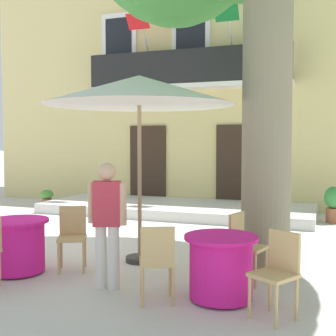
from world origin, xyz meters
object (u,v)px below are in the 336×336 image
object	(u,v)px
cafe_table_middle	(18,245)
ground_planter_right	(333,203)
cafe_chair_middle_2	(1,227)
cafe_chair_near_tree_1	(278,268)
ground_planter_left	(47,197)
pedestrian_near_entrance	(107,218)
cafe_chair_near_tree_0	(157,258)
cafe_table_near_tree	(221,267)
cafe_umbrella	(139,91)
cafe_chair_near_tree_2	(244,242)
cafe_chair_middle_1	(72,233)

from	to	relation	value
cafe_table_middle	ground_planter_right	distance (m)	7.00
cafe_chair_middle_2	cafe_chair_near_tree_1	bearing A→B (deg)	-10.55
ground_planter_left	pedestrian_near_entrance	size ratio (longest dim) A/B	0.31
cafe_chair_near_tree_0	cafe_chair_near_tree_1	distance (m)	1.33
cafe_chair_near_tree_1	ground_planter_right	xyz separation A→B (m)	(0.61, 5.97, -0.07)
cafe_chair_near_tree_1	ground_planter_left	xyz separation A→B (m)	(-6.94, 5.80, -0.26)
ground_planter_left	cafe_table_near_tree	bearing A→B (deg)	-41.20
cafe_chair_near_tree_0	pedestrian_near_entrance	distance (m)	0.91
cafe_chair_middle_2	ground_planter_right	distance (m)	7.11
cafe_table_near_tree	pedestrian_near_entrance	bearing A→B (deg)	-176.39
cafe_chair_middle_2	ground_planter_left	xyz separation A→B (m)	(-2.69, 5.01, -0.26)
cafe_table_near_tree	cafe_chair_middle_2	world-z (taller)	cafe_chair_middle_2
cafe_umbrella	cafe_chair_near_tree_0	bearing A→B (deg)	-60.25
cafe_chair_near_tree_0	ground_planter_left	distance (m)	8.12
cafe_table_middle	cafe_umbrella	xyz separation A→B (m)	(1.38, 1.12, 2.22)
cafe_chair_near_tree_2	ground_planter_left	size ratio (longest dim) A/B	1.87
cafe_chair_near_tree_0	pedestrian_near_entrance	xyz separation A→B (m)	(-0.79, 0.29, 0.37)
cafe_chair_near_tree_0	cafe_umbrella	size ratio (longest dim) A/B	0.31
cafe_chair_middle_2	ground_planter_right	bearing A→B (deg)	46.84
cafe_table_near_tree	cafe_chair_middle_1	size ratio (longest dim) A/B	0.95
cafe_chair_near_tree_2	cafe_umbrella	bearing A→B (deg)	165.11
cafe_umbrella	cafe_chair_middle_2	bearing A→B (deg)	-160.45
cafe_chair_middle_1	ground_planter_right	xyz separation A→B (m)	(3.59, 5.17, -0.07)
cafe_chair_near_tree_0	cafe_umbrella	world-z (taller)	cafe_umbrella
cafe_chair_near_tree_0	cafe_chair_middle_1	xyz separation A→B (m)	(-1.65, 0.86, 0.00)
cafe_chair_near_tree_2	pedestrian_near_entrance	world-z (taller)	pedestrian_near_entrance
cafe_chair_near_tree_1	cafe_chair_middle_2	bearing A→B (deg)	169.45
cafe_chair_near_tree_2	ground_planter_right	size ratio (longest dim) A/B	1.10
ground_planter_left	ground_planter_right	xyz separation A→B (m)	(7.55, 0.18, 0.19)
cafe_chair_middle_1	cafe_chair_near_tree_2	bearing A→B (deg)	6.10
cafe_table_middle	ground_planter_left	distance (m)	6.35
ground_planter_right	cafe_chair_near_tree_0	bearing A→B (deg)	-107.84
cafe_chair_near_tree_0	cafe_chair_middle_1	world-z (taller)	same
cafe_umbrella	cafe_table_middle	bearing A→B (deg)	-140.99
cafe_chair_middle_1	ground_planter_right	bearing A→B (deg)	55.21
cafe_chair_near_tree_2	cafe_chair_near_tree_0	bearing A→B (deg)	-124.90
cafe_chair_near_tree_2	cafe_chair_middle_1	xyz separation A→B (m)	(-2.44, -0.26, 0.00)
cafe_table_near_tree	cafe_table_middle	xyz separation A→B (m)	(-2.93, 0.07, 0.00)
cafe_chair_near_tree_2	cafe_umbrella	size ratio (longest dim) A/B	0.31
ground_planter_left	pedestrian_near_entrance	world-z (taller)	pedestrian_near_entrance
cafe_table_near_tree	pedestrian_near_entrance	world-z (taller)	pedestrian_near_entrance
cafe_chair_near_tree_2	cafe_chair_middle_2	xyz separation A→B (m)	(-3.70, -0.27, 0.00)
cafe_chair_near_tree_0	cafe_chair_near_tree_2	size ratio (longest dim) A/B	1.00
cafe_chair_near_tree_1	cafe_chair_near_tree_2	distance (m)	1.20
cafe_table_middle	cafe_chair_near_tree_2	bearing A→B (deg)	12.41
cafe_chair_middle_1	ground_planter_left	size ratio (longest dim) A/B	1.87
cafe_chair_near_tree_0	cafe_chair_middle_1	bearing A→B (deg)	152.42
cafe_chair_middle_1	ground_planter_right	world-z (taller)	cafe_chair_middle_1
cafe_table_middle	pedestrian_near_entrance	distance (m)	1.59
cafe_chair_near_tree_1	cafe_chair_middle_1	xyz separation A→B (m)	(-2.98, 0.80, 0.00)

